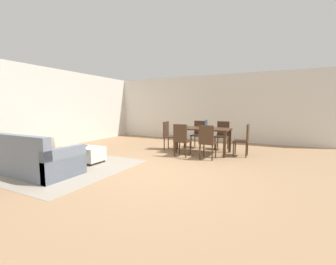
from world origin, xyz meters
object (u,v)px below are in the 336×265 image
object	(u,v)px
dining_chair_far_right	(222,134)
book_on_ottoman	(81,146)
dining_chair_near_left	(181,138)
dining_chair_near_right	(207,140)
couch	(32,159)
dining_chair_far_left	(199,132)
dining_chair_head_west	(169,134)
dining_chair_head_east	(244,138)
dining_table	(203,131)
ottoman_table	(84,153)
vase_centerpiece	(206,124)

from	to	relation	value
dining_chair_far_right	book_on_ottoman	distance (m)	4.37
dining_chair_near_left	dining_chair_near_right	size ratio (longest dim) A/B	1.00
couch	dining_chair_far_left	size ratio (longest dim) A/B	2.24
dining_chair_near_left	dining_chair_head_west	world-z (taller)	same
dining_chair_head_east	dining_chair_far_left	bearing A→B (deg)	153.95
dining_chair_far_right	dining_chair_head_west	bearing A→B (deg)	-152.26
dining_table	dining_chair_head_east	bearing A→B (deg)	0.90
dining_table	dining_chair_near_left	distance (m)	0.88
dining_chair_near_left	ottoman_table	bearing A→B (deg)	-139.51
couch	dining_table	bearing A→B (deg)	54.21
dining_table	dining_chair_head_west	distance (m)	1.18
dining_table	dining_chair_far_right	world-z (taller)	dining_chair_far_right
dining_chair_near_left	vase_centerpiece	size ratio (longest dim) A/B	3.67
ottoman_table	dining_chair_near_left	xyz separation A→B (m)	(1.96, 1.67, 0.29)
dining_chair_near_left	dining_chair_head_west	size ratio (longest dim) A/B	1.00
dining_table	dining_chair_far_left	size ratio (longest dim) A/B	1.73
dining_chair_near_right	vase_centerpiece	world-z (taller)	vase_centerpiece
dining_chair_head_east	dining_chair_head_west	xyz separation A→B (m)	(-2.36, -0.01, 0.00)
dining_table	dining_chair_far_left	xyz separation A→B (m)	(-0.40, 0.80, -0.15)
book_on_ottoman	dining_chair_near_left	bearing A→B (deg)	39.15
dining_chair_near_left	dining_table	bearing A→B (deg)	63.62
dining_chair_head_east	dining_chair_head_west	distance (m)	2.36
couch	dining_chair_near_right	world-z (taller)	dining_chair_near_right
dining_chair_head_west	dining_table	bearing A→B (deg)	-0.42
dining_chair_near_left	dining_chair_far_right	world-z (taller)	same
couch	dining_chair_near_right	size ratio (longest dim) A/B	2.24
book_on_ottoman	ottoman_table	bearing A→B (deg)	3.79
dining_table	dining_chair_head_east	xyz separation A→B (m)	(1.19, 0.02, -0.15)
dining_table	dining_chair_near_left	size ratio (longest dim) A/B	1.73
dining_chair_head_east	dining_table	bearing A→B (deg)	-179.10
dining_chair_near_left	dining_chair_head_east	xyz separation A→B (m)	(1.58, 0.80, 0.00)
dining_chair_near_right	vase_centerpiece	bearing A→B (deg)	108.14
dining_chair_near_left	dining_chair_far_left	bearing A→B (deg)	90.50
dining_chair_near_right	dining_chair_head_east	size ratio (longest dim) A/B	1.00
dining_chair_near_left	book_on_ottoman	size ratio (longest dim) A/B	3.54
ottoman_table	dining_chair_near_left	distance (m)	2.59
ottoman_table	dining_chair_head_east	size ratio (longest dim) A/B	1.07
ottoman_table	vase_centerpiece	distance (m)	3.54
dining_chair_head_west	ottoman_table	bearing A→B (deg)	-115.54
ottoman_table	dining_chair_head_west	size ratio (longest dim) A/B	1.07
dining_chair_far_left	dining_chair_head_west	size ratio (longest dim) A/B	1.00
dining_chair_near_right	dining_chair_head_west	xyz separation A→B (m)	(-1.53, 0.81, 0.00)
dining_chair_near_right	book_on_ottoman	xyz separation A→B (m)	(-2.81, -1.66, -0.11)
ottoman_table	dining_table	distance (m)	3.43
dining_chair_far_left	vase_centerpiece	size ratio (longest dim) A/B	3.67
dining_table	dining_chair_head_west	xyz separation A→B (m)	(-1.17, 0.01, -0.15)
dining_chair_near_right	book_on_ottoman	bearing A→B (deg)	-149.41
dining_chair_near_left	dining_chair_near_right	world-z (taller)	same
couch	dining_chair_head_west	xyz separation A→B (m)	(1.44, 3.64, 0.22)
dining_chair_near_left	couch	bearing A→B (deg)	-128.05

